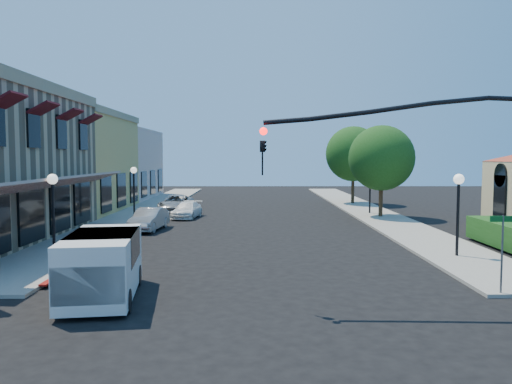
{
  "coord_description": "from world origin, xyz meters",
  "views": [
    {
      "loc": [
        -0.05,
        -12.8,
        4.28
      ],
      "look_at": [
        0.02,
        10.97,
        2.6
      ],
      "focal_mm": 35.0,
      "sensor_mm": 36.0,
      "label": 1
    }
  ],
  "objects_px": {
    "parked_car_c": "(187,210)",
    "street_name_sign": "(502,242)",
    "parked_car_a": "(94,254)",
    "signal_mast_arm": "(460,164)",
    "parked_car_d": "(176,203)",
    "lamppost_left_far": "(134,179)",
    "lamppost_right_near": "(458,194)",
    "street_tree_b": "(353,154)",
    "parked_car_b": "(149,219)",
    "street_tree_a": "(381,158)",
    "white_van": "(102,262)",
    "lamppost_right_far": "(370,178)",
    "lamppost_left_near": "(53,194)"
  },
  "relations": [
    {
      "from": "signal_mast_arm",
      "to": "street_name_sign",
      "type": "distance_m",
      "value": 2.98
    },
    {
      "from": "parked_car_a",
      "to": "parked_car_c",
      "type": "relative_size",
      "value": 0.9
    },
    {
      "from": "white_van",
      "to": "parked_car_b",
      "type": "xyz_separation_m",
      "value": [
        -1.57,
        14.06,
        -0.49
      ]
    },
    {
      "from": "signal_mast_arm",
      "to": "parked_car_d",
      "type": "distance_m",
      "value": 27.53
    },
    {
      "from": "white_van",
      "to": "lamppost_right_far",
      "type": "bearing_deg",
      "value": 59.23
    },
    {
      "from": "street_tree_b",
      "to": "parked_car_b",
      "type": "xyz_separation_m",
      "value": [
        -15.0,
        -15.99,
        -3.9
      ]
    },
    {
      "from": "parked_car_d",
      "to": "parked_car_b",
      "type": "bearing_deg",
      "value": -86.5
    },
    {
      "from": "lamppost_left_far",
      "to": "parked_car_b",
      "type": "distance_m",
      "value": 6.74
    },
    {
      "from": "street_name_sign",
      "to": "lamppost_right_near",
      "type": "bearing_deg",
      "value": 80.22
    },
    {
      "from": "parked_car_c",
      "to": "lamppost_left_far",
      "type": "bearing_deg",
      "value": -173.46
    },
    {
      "from": "lamppost_right_near",
      "to": "lamppost_right_far",
      "type": "height_order",
      "value": "same"
    },
    {
      "from": "street_tree_b",
      "to": "parked_car_d",
      "type": "bearing_deg",
      "value": -158.2
    },
    {
      "from": "street_name_sign",
      "to": "parked_car_a",
      "type": "bearing_deg",
      "value": 164.5
    },
    {
      "from": "lamppost_left_far",
      "to": "white_van",
      "type": "xyz_separation_m",
      "value": [
        3.87,
        -20.05,
        -1.6
      ]
    },
    {
      "from": "street_tree_a",
      "to": "parked_car_c",
      "type": "xyz_separation_m",
      "value": [
        -13.6,
        -0.06,
        -3.64
      ]
    },
    {
      "from": "parked_car_a",
      "to": "signal_mast_arm",
      "type": "bearing_deg",
      "value": -26.84
    },
    {
      "from": "street_tree_a",
      "to": "lamppost_right_near",
      "type": "relative_size",
      "value": 1.82
    },
    {
      "from": "street_name_sign",
      "to": "parked_car_b",
      "type": "bearing_deg",
      "value": 134.76
    },
    {
      "from": "signal_mast_arm",
      "to": "lamppost_right_far",
      "type": "relative_size",
      "value": 2.24
    },
    {
      "from": "lamppost_left_far",
      "to": "parked_car_b",
      "type": "relative_size",
      "value": 0.91
    },
    {
      "from": "parked_car_b",
      "to": "white_van",
      "type": "bearing_deg",
      "value": -77.66
    },
    {
      "from": "parked_car_a",
      "to": "lamppost_left_far",
      "type": "bearing_deg",
      "value": 91.83
    },
    {
      "from": "street_name_sign",
      "to": "lamppost_left_far",
      "type": "xyz_separation_m",
      "value": [
        -16.0,
        19.8,
        1.04
      ]
    },
    {
      "from": "lamppost_right_far",
      "to": "parked_car_c",
      "type": "relative_size",
      "value": 0.93
    },
    {
      "from": "lamppost_right_far",
      "to": "parked_car_b",
      "type": "xyz_separation_m",
      "value": [
        -14.7,
        -7.99,
        -2.09
      ]
    },
    {
      "from": "street_tree_b",
      "to": "parked_car_c",
      "type": "distance_m",
      "value": 17.38
    },
    {
      "from": "parked_car_c",
      "to": "street_name_sign",
      "type": "bearing_deg",
      "value": -50.6
    },
    {
      "from": "street_name_sign",
      "to": "parked_car_c",
      "type": "distance_m",
      "value": 23.29
    },
    {
      "from": "street_tree_b",
      "to": "street_name_sign",
      "type": "bearing_deg",
      "value": -92.5
    },
    {
      "from": "street_name_sign",
      "to": "lamppost_right_near",
      "type": "relative_size",
      "value": 0.7
    },
    {
      "from": "street_tree_a",
      "to": "lamppost_right_near",
      "type": "xyz_separation_m",
      "value": [
        -0.3,
        -14.0,
        -1.46
      ]
    },
    {
      "from": "street_tree_a",
      "to": "street_name_sign",
      "type": "bearing_deg",
      "value": -93.76
    },
    {
      "from": "lamppost_left_near",
      "to": "lamppost_left_far",
      "type": "bearing_deg",
      "value": 90.0
    },
    {
      "from": "lamppost_left_near",
      "to": "parked_car_a",
      "type": "xyz_separation_m",
      "value": [
        2.3,
        -2.0,
        -2.15
      ]
    },
    {
      "from": "lamppost_left_far",
      "to": "street_name_sign",
      "type": "bearing_deg",
      "value": -51.06
    },
    {
      "from": "signal_mast_arm",
      "to": "street_tree_a",
      "type": "bearing_deg",
      "value": 81.83
    },
    {
      "from": "street_tree_b",
      "to": "white_van",
      "type": "height_order",
      "value": "street_tree_b"
    },
    {
      "from": "street_tree_a",
      "to": "street_tree_b",
      "type": "height_order",
      "value": "street_tree_b"
    },
    {
      "from": "lamppost_right_far",
      "to": "parked_car_c",
      "type": "bearing_deg",
      "value": -171.19
    },
    {
      "from": "parked_car_c",
      "to": "white_van",
      "type": "bearing_deg",
      "value": -82.04
    },
    {
      "from": "street_tree_b",
      "to": "parked_car_c",
      "type": "xyz_separation_m",
      "value": [
        -13.6,
        -10.06,
        -3.99
      ]
    },
    {
      "from": "white_van",
      "to": "parked_car_d",
      "type": "xyz_separation_m",
      "value": [
        -1.57,
        24.05,
        -0.49
      ]
    },
    {
      "from": "street_tree_b",
      "to": "lamppost_left_far",
      "type": "height_order",
      "value": "street_tree_b"
    },
    {
      "from": "street_name_sign",
      "to": "lamppost_right_near",
      "type": "xyz_separation_m",
      "value": [
        1.0,
        5.8,
        1.04
      ]
    },
    {
      "from": "signal_mast_arm",
      "to": "white_van",
      "type": "height_order",
      "value": "signal_mast_arm"
    },
    {
      "from": "street_tree_a",
      "to": "lamppost_right_near",
      "type": "height_order",
      "value": "street_tree_a"
    },
    {
      "from": "lamppost_left_far",
      "to": "lamppost_right_near",
      "type": "bearing_deg",
      "value": -39.47
    },
    {
      "from": "street_tree_a",
      "to": "street_name_sign",
      "type": "height_order",
      "value": "street_tree_a"
    },
    {
      "from": "street_tree_a",
      "to": "lamppost_left_near",
      "type": "relative_size",
      "value": 1.82
    },
    {
      "from": "street_tree_b",
      "to": "street_name_sign",
      "type": "height_order",
      "value": "street_tree_b"
    }
  ]
}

